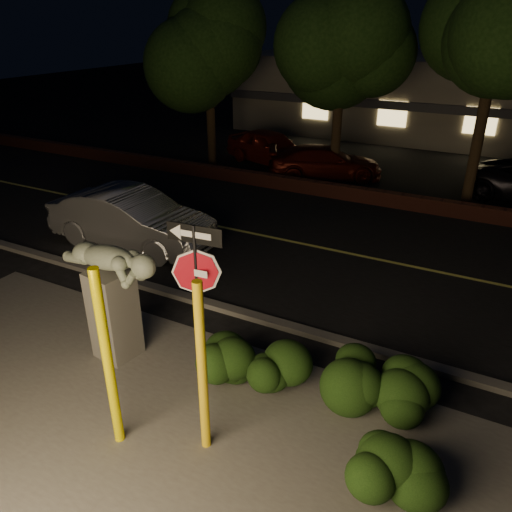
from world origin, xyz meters
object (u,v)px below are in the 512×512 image
(parked_car_red, at_px, (270,147))
(parked_car_darkred, at_px, (325,162))
(signpost, at_px, (196,273))
(sculpture, at_px, (112,288))
(silver_sedan, at_px, (132,219))
(yellow_pole_right, at_px, (202,370))
(yellow_pole_left, at_px, (108,362))

(parked_car_red, relative_size, parked_car_darkred, 0.95)
(signpost, bearing_deg, sculpture, -176.12)
(parked_car_darkred, bearing_deg, silver_sedan, 137.42)
(sculpture, distance_m, parked_car_red, 14.19)
(parked_car_darkred, bearing_deg, sculpture, 156.36)
(yellow_pole_right, height_order, parked_car_darkred, yellow_pole_right)
(yellow_pole_left, bearing_deg, signpost, 82.87)
(yellow_pole_right, relative_size, parked_car_darkred, 0.64)
(yellow_pole_left, distance_m, parked_car_red, 16.18)
(signpost, bearing_deg, yellow_pole_right, -59.77)
(parked_car_red, bearing_deg, yellow_pole_right, -139.74)
(yellow_pole_left, xyz_separation_m, parked_car_red, (-4.99, 15.38, -0.76))
(yellow_pole_left, xyz_separation_m, sculpture, (-1.44, 1.66, -0.01))
(silver_sedan, height_order, parked_car_red, silver_sedan)
(yellow_pole_left, relative_size, signpost, 1.02)
(signpost, height_order, parked_car_red, signpost)
(sculpture, bearing_deg, signpost, 17.29)
(silver_sedan, relative_size, parked_car_darkred, 1.08)
(silver_sedan, xyz_separation_m, parked_car_darkred, (2.47, 8.62, -0.15))
(yellow_pole_right, relative_size, sculpture, 1.19)
(parked_car_darkred, bearing_deg, yellow_pole_left, 161.70)
(yellow_pole_left, xyz_separation_m, signpost, (0.24, 1.93, 0.58))
(sculpture, bearing_deg, yellow_pole_left, -40.83)
(parked_car_red, xyz_separation_m, parked_car_darkred, (2.90, -0.99, -0.08))
(yellow_pole_left, relative_size, yellow_pole_right, 1.05)
(sculpture, bearing_deg, parked_car_red, 112.65)
(signpost, height_order, parked_car_darkred, signpost)
(yellow_pole_left, height_order, sculpture, yellow_pole_left)
(signpost, distance_m, parked_car_darkred, 12.76)
(yellow_pole_left, xyz_separation_m, silver_sedan, (-4.57, 5.77, -0.69))
(sculpture, bearing_deg, parked_car_darkred, 101.08)
(parked_car_red, bearing_deg, silver_sedan, -159.98)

